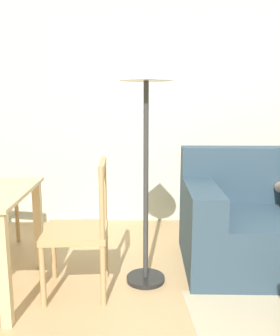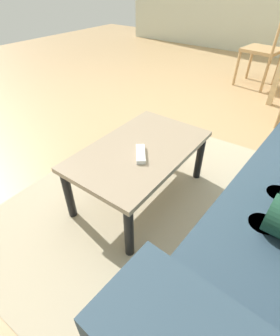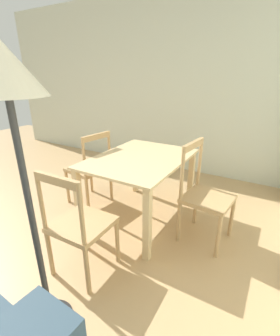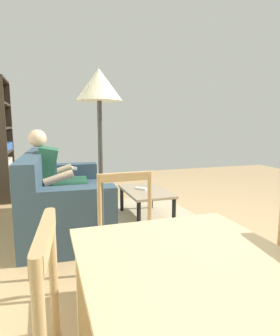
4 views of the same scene
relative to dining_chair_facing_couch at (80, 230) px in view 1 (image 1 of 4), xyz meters
The scene contains 3 objects.
wall_back 1.99m from the dining_chair_facing_couch, 60.51° to the left, with size 6.99×0.12×2.70m, color beige.
dining_chair_facing_couch is the anchor object (origin of this frame).
floor_lamp 1.07m from the dining_chair_facing_couch, 15.73° to the left, with size 0.36×0.36×1.67m.
Camera 1 is at (-0.54, -1.08, 1.29)m, focal length 38.29 mm.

